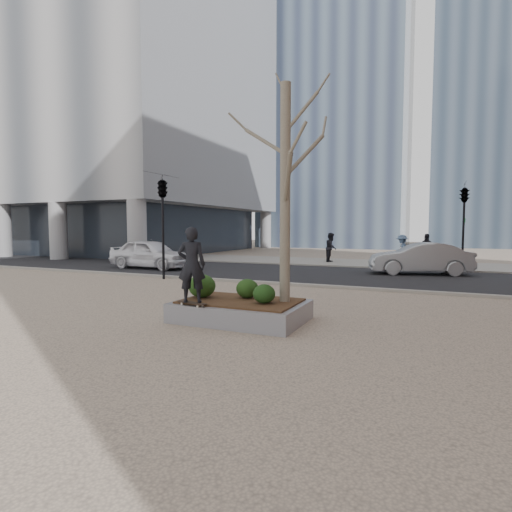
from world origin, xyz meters
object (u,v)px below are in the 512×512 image
at_px(planter, 241,311).
at_px(skateboarder, 192,265).
at_px(skateboard, 192,304).
at_px(police_car, 150,254).

xyz_separation_m(planter, skateboarder, (-0.80, -0.88, 1.15)).
distance_m(planter, skateboard, 1.22).
bearing_deg(planter, skateboarder, -132.25).
bearing_deg(skateboard, police_car, 146.81).
height_order(skateboard, police_car, police_car).
bearing_deg(skateboarder, planter, -158.07).
bearing_deg(skateboard, skateboarder, 13.95).
xyz_separation_m(planter, police_car, (-9.87, 8.90, 0.59)).
height_order(planter, skateboarder, skateboarder).
height_order(planter, police_car, police_car).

